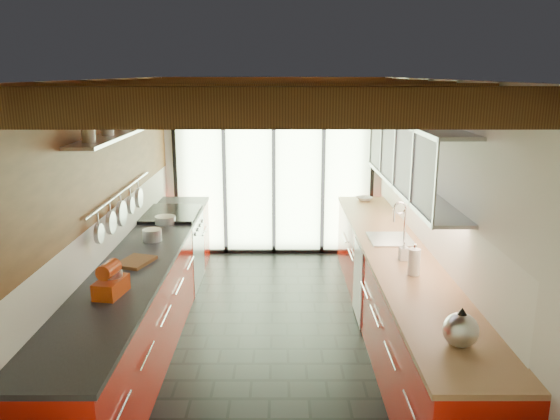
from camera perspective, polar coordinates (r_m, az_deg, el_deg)
The scene contains 18 objects.
ground at distance 5.83m, azimuth -0.90°, elevation -12.98°, with size 5.50×5.50×0.00m, color black.
room_shell at distance 5.28m, azimuth -0.97°, elevation 3.18°, with size 5.50×5.50×5.50m.
ceiling_beams at distance 5.57m, azimuth -0.94°, elevation 12.12°, with size 3.14×5.06×4.90m.
glass_door at distance 7.94m, azimuth -0.67°, elevation 6.93°, with size 2.95×0.10×2.90m.
left_counter at distance 5.80m, azimuth -13.77°, elevation -8.57°, with size 0.68×5.00×0.92m.
range_stove at distance 7.12m, azimuth -11.09°, elevation -4.02°, with size 0.66×0.90×0.97m.
right_counter at distance 5.76m, azimuth 12.01°, elevation -8.61°, with size 0.68×5.00×0.92m.
sink_assembly at distance 5.96m, azimuth 11.60°, elevation -2.70°, with size 0.45×0.52×0.43m.
upper_cabinets_right at distance 5.71m, azimuth 13.65°, elevation 5.61°, with size 0.34×3.00×3.00m.
left_wall_fixtures at distance 5.65m, azimuth -16.07°, elevation 5.32°, with size 0.28×2.60×0.96m.
stand_mixer at distance 4.62m, azimuth -17.25°, elevation -7.13°, with size 0.23×0.34×0.29m.
pot_large at distance 5.96m, azimuth -13.21°, elevation -2.57°, with size 0.20×0.20×0.13m, color silver.
pot_small at distance 6.59m, azimuth -11.91°, elevation -1.03°, with size 0.24×0.24×0.09m, color silver.
cutting_board at distance 5.32m, azimuth -14.86°, elevation -5.24°, with size 0.26×0.36×0.03m, color brown.
kettle at distance 3.83m, azimuth 18.37°, elevation -11.61°, with size 0.29×0.32×0.27m.
paper_towel at distance 4.96m, azimuth 13.84°, elevation -5.33°, with size 0.13×0.13×0.29m.
soap_bottle at distance 5.34m, azimuth 12.82°, elevation -4.17°, with size 0.08×0.09×0.19m, color silver.
bowl at distance 7.72m, azimuth 8.78°, elevation 1.18°, with size 0.22×0.22×0.05m, color silver.
Camera 1 is at (0.08, -5.19, 2.66)m, focal length 35.00 mm.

